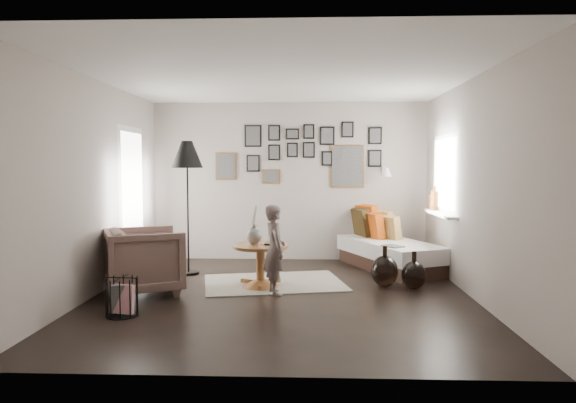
{
  "coord_description": "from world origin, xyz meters",
  "views": [
    {
      "loc": [
        0.3,
        -6.08,
        1.56
      ],
      "look_at": [
        0.05,
        0.5,
        1.1
      ],
      "focal_mm": 32.0,
      "sensor_mm": 36.0,
      "label": 1
    }
  ],
  "objects_px": {
    "vase": "(254,233)",
    "demijohn_small": "(414,275)",
    "pedestal_table": "(260,268)",
    "floor_lamp": "(187,160)",
    "daybed": "(389,249)",
    "demijohn_large": "(385,271)",
    "magazine_basket": "(122,297)",
    "armchair": "(144,261)",
    "child": "(275,250)"
  },
  "relations": [
    {
      "from": "daybed",
      "to": "demijohn_large",
      "type": "distance_m",
      "value": 1.26
    },
    {
      "from": "child",
      "to": "demijohn_small",
      "type": "bearing_deg",
      "value": -98.33
    },
    {
      "from": "armchair",
      "to": "magazine_basket",
      "type": "distance_m",
      "value": 0.96
    },
    {
      "from": "vase",
      "to": "demijohn_small",
      "type": "relative_size",
      "value": 1.04
    },
    {
      "from": "daybed",
      "to": "demijohn_large",
      "type": "xyz_separation_m",
      "value": [
        -0.25,
        -1.24,
        -0.09
      ]
    },
    {
      "from": "armchair",
      "to": "magazine_basket",
      "type": "xyz_separation_m",
      "value": [
        0.06,
        -0.94,
        -0.21
      ]
    },
    {
      "from": "vase",
      "to": "magazine_basket",
      "type": "bearing_deg",
      "value": -133.13
    },
    {
      "from": "daybed",
      "to": "armchair",
      "type": "height_order",
      "value": "daybed"
    },
    {
      "from": "daybed",
      "to": "armchair",
      "type": "xyz_separation_m",
      "value": [
        -3.23,
        -1.69,
        0.11
      ]
    },
    {
      "from": "daybed",
      "to": "demijohn_large",
      "type": "height_order",
      "value": "daybed"
    },
    {
      "from": "floor_lamp",
      "to": "demijohn_large",
      "type": "relative_size",
      "value": 3.62
    },
    {
      "from": "floor_lamp",
      "to": "magazine_basket",
      "type": "relative_size",
      "value": 4.77
    },
    {
      "from": "vase",
      "to": "magazine_basket",
      "type": "distance_m",
      "value": 1.89
    },
    {
      "from": "pedestal_table",
      "to": "vase",
      "type": "relative_size",
      "value": 1.4
    },
    {
      "from": "armchair",
      "to": "magazine_basket",
      "type": "relative_size",
      "value": 2.21
    },
    {
      "from": "pedestal_table",
      "to": "armchair",
      "type": "xyz_separation_m",
      "value": [
        -1.39,
        -0.37,
        0.15
      ]
    },
    {
      "from": "floor_lamp",
      "to": "demijohn_large",
      "type": "distance_m",
      "value": 3.15
    },
    {
      "from": "daybed",
      "to": "armchair",
      "type": "relative_size",
      "value": 2.31
    },
    {
      "from": "floor_lamp",
      "to": "child",
      "type": "bearing_deg",
      "value": -40.41
    },
    {
      "from": "armchair",
      "to": "floor_lamp",
      "type": "height_order",
      "value": "floor_lamp"
    },
    {
      "from": "floor_lamp",
      "to": "vase",
      "type": "bearing_deg",
      "value": -36.28
    },
    {
      "from": "pedestal_table",
      "to": "demijohn_large",
      "type": "relative_size",
      "value": 1.32
    },
    {
      "from": "child",
      "to": "magazine_basket",
      "type": "bearing_deg",
      "value": 103.55
    },
    {
      "from": "vase",
      "to": "magazine_basket",
      "type": "height_order",
      "value": "vase"
    },
    {
      "from": "demijohn_large",
      "to": "armchair",
      "type": "bearing_deg",
      "value": -171.26
    },
    {
      "from": "daybed",
      "to": "child",
      "type": "distance_m",
      "value": 2.36
    },
    {
      "from": "armchair",
      "to": "magazine_basket",
      "type": "height_order",
      "value": "armchair"
    },
    {
      "from": "floor_lamp",
      "to": "child",
      "type": "xyz_separation_m",
      "value": [
        1.32,
        -1.12,
        -1.1
      ]
    },
    {
      "from": "pedestal_table",
      "to": "magazine_basket",
      "type": "distance_m",
      "value": 1.86
    },
    {
      "from": "pedestal_table",
      "to": "demijohn_small",
      "type": "xyz_separation_m",
      "value": [
        1.95,
        -0.03,
        -0.07
      ]
    },
    {
      "from": "child",
      "to": "armchair",
      "type": "bearing_deg",
      "value": 72.2
    },
    {
      "from": "vase",
      "to": "daybed",
      "type": "relative_size",
      "value": 0.24
    },
    {
      "from": "daybed",
      "to": "demijohn_small",
      "type": "relative_size",
      "value": 4.26
    },
    {
      "from": "vase",
      "to": "armchair",
      "type": "height_order",
      "value": "vase"
    },
    {
      "from": "demijohn_large",
      "to": "child",
      "type": "height_order",
      "value": "child"
    },
    {
      "from": "demijohn_large",
      "to": "vase",
      "type": "bearing_deg",
      "value": -177.58
    },
    {
      "from": "floor_lamp",
      "to": "magazine_basket",
      "type": "bearing_deg",
      "value": -95.72
    },
    {
      "from": "pedestal_table",
      "to": "armchair",
      "type": "distance_m",
      "value": 1.44
    },
    {
      "from": "vase",
      "to": "child",
      "type": "height_order",
      "value": "child"
    },
    {
      "from": "pedestal_table",
      "to": "floor_lamp",
      "type": "relative_size",
      "value": 0.37
    },
    {
      "from": "magazine_basket",
      "to": "armchair",
      "type": "bearing_deg",
      "value": 93.77
    },
    {
      "from": "demijohn_small",
      "to": "demijohn_large",
      "type": "bearing_deg",
      "value": 161.08
    },
    {
      "from": "vase",
      "to": "demijohn_large",
      "type": "height_order",
      "value": "vase"
    },
    {
      "from": "pedestal_table",
      "to": "floor_lamp",
      "type": "bearing_deg",
      "value": 145.04
    },
    {
      "from": "pedestal_table",
      "to": "daybed",
      "type": "distance_m",
      "value": 2.27
    },
    {
      "from": "vase",
      "to": "demijohn_small",
      "type": "xyz_separation_m",
      "value": [
        2.03,
        -0.05,
        -0.52
      ]
    },
    {
      "from": "demijohn_large",
      "to": "child",
      "type": "bearing_deg",
      "value": -162.6
    },
    {
      "from": "armchair",
      "to": "magazine_basket",
      "type": "bearing_deg",
      "value": 158.31
    },
    {
      "from": "demijohn_large",
      "to": "demijohn_small",
      "type": "height_order",
      "value": "demijohn_large"
    },
    {
      "from": "armchair",
      "to": "child",
      "type": "height_order",
      "value": "child"
    }
  ]
}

